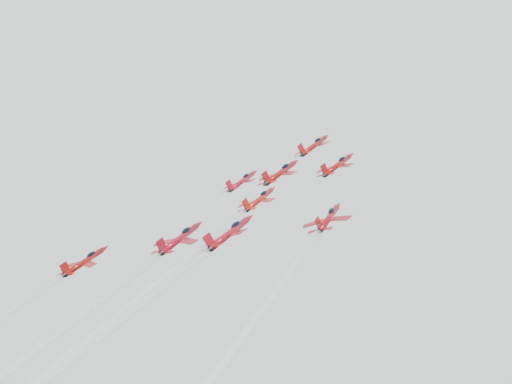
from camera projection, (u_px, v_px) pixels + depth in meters
The scene contains 6 objects.
jet_lead at pixel (314, 145), 167.54m from camera, with size 10.25×12.70×9.44m.
jet_row2_left at pixel (242, 181), 161.12m from camera, with size 9.00×11.15×8.28m.
jet_row2_center at pixel (281, 172), 154.83m from camera, with size 10.35×12.82×9.53m.
jet_row2_right at pixel (338, 165), 142.60m from camera, with size 8.88×11.00×8.17m.
jet_center at pixel (116, 318), 107.33m from camera, with size 8.94×79.60×57.87m.
jet_rear_farright at pixel (176, 374), 81.97m from camera, with size 8.55×76.10×55.32m.
Camera 1 is at (87.19, -108.14, 134.36)m, focal length 50.00 mm.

